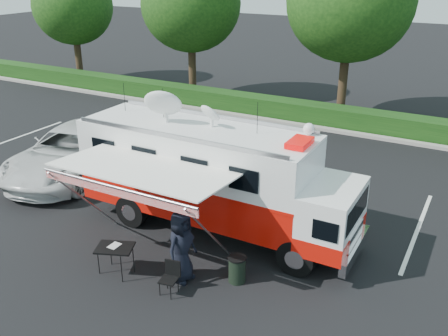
# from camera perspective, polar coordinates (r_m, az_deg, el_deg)

# --- Properties ---
(ground_plane) EXTENTS (120.00, 120.00, 0.00)m
(ground_plane) POSITION_cam_1_polar(r_m,az_deg,el_deg) (15.64, -0.89, -7.06)
(ground_plane) COLOR black
(ground_plane) RESTS_ON ground
(back_border) EXTENTS (60.00, 6.14, 8.87)m
(back_border) POSITION_cam_1_polar(r_m,az_deg,el_deg) (25.45, 16.55, 15.65)
(back_border) COLOR #9E998E
(back_border) RESTS_ON ground_plane
(stall_lines) EXTENTS (24.12, 5.50, 0.01)m
(stall_lines) POSITION_cam_1_polar(r_m,az_deg,el_deg) (18.19, 2.42, -2.53)
(stall_lines) COLOR silver
(stall_lines) RESTS_ON ground_plane
(command_truck) EXTENTS (8.64, 2.38, 4.15)m
(command_truck) POSITION_cam_1_polar(r_m,az_deg,el_deg) (14.87, -1.18, -1.04)
(command_truck) COLOR black
(command_truck) RESTS_ON ground_plane
(awning) EXTENTS (4.71, 2.45, 2.85)m
(awning) POSITION_cam_1_polar(r_m,az_deg,el_deg) (13.05, -9.59, -0.64)
(awning) COLOR white
(awning) RESTS_ON ground_plane
(white_suv) EXTENTS (4.33, 7.03, 1.82)m
(white_suv) POSITION_cam_1_polar(r_m,az_deg,el_deg) (20.46, -16.65, -0.56)
(white_suv) COLOR silver
(white_suv) RESTS_ON ground_plane
(person) EXTENTS (0.70, 1.01, 1.97)m
(person) POSITION_cam_1_polar(r_m,az_deg,el_deg) (13.51, -4.78, -12.49)
(person) COLOR black
(person) RESTS_ON ground_plane
(folding_table) EXTENTS (1.14, 0.99, 0.81)m
(folding_table) POSITION_cam_1_polar(r_m,az_deg,el_deg) (13.57, -12.38, -8.97)
(folding_table) COLOR black
(folding_table) RESTS_ON ground_plane
(folding_chair) EXTENTS (0.48, 0.50, 0.87)m
(folding_chair) POSITION_cam_1_polar(r_m,az_deg,el_deg) (12.79, -6.11, -12.02)
(folding_chair) COLOR black
(folding_chair) RESTS_ON ground_plane
(trash_bin) EXTENTS (0.48, 0.48, 0.73)m
(trash_bin) POSITION_cam_1_polar(r_m,az_deg,el_deg) (13.18, 1.51, -11.47)
(trash_bin) COLOR black
(trash_bin) RESTS_ON ground_plane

